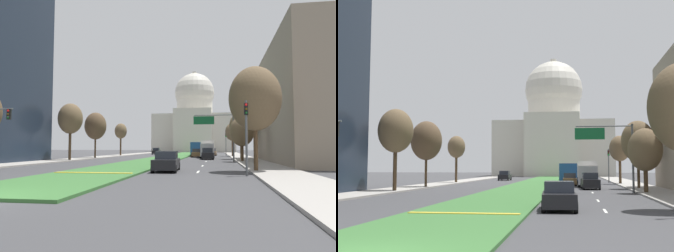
# 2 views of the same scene
# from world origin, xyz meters

# --- Properties ---
(ground_plane) EXTENTS (260.00, 260.00, 0.00)m
(ground_plane) POSITION_xyz_m (0.00, 57.88, 0.00)
(ground_plane) COLOR #3D3D3F
(grass_median) EXTENTS (6.33, 104.18, 0.14)m
(grass_median) POSITION_xyz_m (0.00, 52.09, 0.07)
(grass_median) COLOR #386B33
(grass_median) RESTS_ON ground_plane
(median_curb_nose) EXTENTS (5.70, 0.50, 0.04)m
(median_curb_nose) POSITION_xyz_m (0.00, 11.06, 0.16)
(median_curb_nose) COLOR gold
(median_curb_nose) RESTS_ON grass_median
(lane_dashes_right) EXTENTS (0.16, 70.20, 0.01)m
(lane_dashes_right) POSITION_xyz_m (7.18, 47.23, 0.00)
(lane_dashes_right) COLOR silver
(lane_dashes_right) RESTS_ON ground_plane
(sidewalk_left) EXTENTS (4.00, 104.18, 0.15)m
(sidewalk_left) POSITION_xyz_m (-13.20, 46.30, 0.07)
(sidewalk_left) COLOR #9E9991
(sidewalk_left) RESTS_ON ground_plane
(sidewalk_right) EXTENTS (4.00, 104.18, 0.15)m
(sidewalk_right) POSITION_xyz_m (13.20, 46.30, 0.07)
(sidewalk_right) COLOR #9E9991
(sidewalk_right) RESTS_ON ground_plane
(midrise_block_right) EXTENTS (13.23, 29.12, 14.47)m
(midrise_block_right) POSITION_xyz_m (21.81, 32.24, 7.24)
(midrise_block_right) COLOR gray
(midrise_block_right) RESTS_ON ground_plane
(capitol_building) EXTENTS (31.17, 24.37, 32.27)m
(capitol_building) POSITION_xyz_m (0.00, 115.06, 12.40)
(capitol_building) COLOR beige
(capitol_building) RESTS_ON ground_plane
(traffic_light_near_right) EXTENTS (0.28, 0.35, 5.20)m
(traffic_light_near_right) POSITION_xyz_m (10.70, 11.83, 3.31)
(traffic_light_near_right) COLOR #515456
(traffic_light_near_right) RESTS_ON ground_plane
(traffic_light_far_right) EXTENTS (0.28, 0.35, 5.20)m
(traffic_light_far_right) POSITION_xyz_m (10.70, 61.33, 3.31)
(traffic_light_far_right) COLOR #515456
(traffic_light_far_right) RESTS_ON ground_plane
(overhead_guide_sign) EXTENTS (5.44, 0.20, 6.50)m
(overhead_guide_sign) POSITION_xyz_m (8.89, 32.70, 4.64)
(overhead_guide_sign) COLOR #515456
(overhead_guide_sign) RESTS_ON ground_plane
(street_tree_right_near) EXTENTS (4.13, 4.13, 8.43)m
(street_tree_right_near) POSITION_xyz_m (11.72, 15.37, 5.83)
(street_tree_right_near) COLOR #4C3823
(street_tree_right_near) RESTS_ON ground_plane
(street_tree_left_mid) EXTENTS (3.50, 3.50, 8.25)m
(street_tree_left_mid) POSITION_xyz_m (-12.13, 32.21, 6.01)
(street_tree_left_mid) COLOR #4C3823
(street_tree_left_mid) RESTS_ON ground_plane
(street_tree_right_mid) EXTENTS (3.18, 3.18, 6.05)m
(street_tree_right_mid) POSITION_xyz_m (11.99, 32.55, 4.03)
(street_tree_right_mid) COLOR #4C3823
(street_tree_right_mid) RESTS_ON ground_plane
(street_tree_left_far) EXTENTS (3.69, 3.69, 7.87)m
(street_tree_left_far) POSITION_xyz_m (-11.82, 41.01, 5.54)
(street_tree_left_far) COLOR #4C3823
(street_tree_left_far) RESTS_ON ground_plane
(street_tree_right_far) EXTENTS (3.69, 3.69, 7.61)m
(street_tree_right_far) POSITION_xyz_m (12.52, 41.42, 5.29)
(street_tree_right_far) COLOR #4C3823
(street_tree_right_far) RESTS_ON ground_plane
(street_tree_left_distant) EXTENTS (2.68, 2.68, 7.16)m
(street_tree_left_distant) POSITION_xyz_m (-12.24, 56.77, 5.41)
(street_tree_left_distant) COLOR #4C3823
(street_tree_left_distant) RESTS_ON ground_plane
(street_tree_right_distant) EXTENTS (2.94, 2.94, 6.91)m
(street_tree_right_distant) POSITION_xyz_m (11.88, 55.88, 5.02)
(street_tree_right_distant) COLOR #4C3823
(street_tree_right_distant) RESTS_ON ground_plane
(sedan_lead_stopped) EXTENTS (2.15, 4.68, 1.64)m
(sedan_lead_stopped) POSITION_xyz_m (4.61, 15.18, 0.78)
(sedan_lead_stopped) COLOR black
(sedan_lead_stopped) RESTS_ON ground_plane
(sedan_midblock) EXTENTS (2.09, 4.53, 1.83)m
(sedan_midblock) POSITION_xyz_m (7.18, 40.46, 0.85)
(sedan_midblock) COLOR black
(sedan_midblock) RESTS_ON ground_plane
(sedan_distant) EXTENTS (1.95, 4.62, 1.64)m
(sedan_distant) POSITION_xyz_m (4.83, 50.54, 0.77)
(sedan_distant) COLOR brown
(sedan_distant) RESTS_ON ground_plane
(sedan_far_horizon) EXTENTS (2.19, 4.34, 1.68)m
(sedan_far_horizon) POSITION_xyz_m (7.58, 61.85, 0.79)
(sedan_far_horizon) COLOR brown
(sedan_far_horizon) RESTS_ON ground_plane
(sedan_very_far) EXTENTS (2.00, 4.17, 1.73)m
(sedan_very_far) POSITION_xyz_m (-7.10, 72.05, 0.81)
(sedan_very_far) COLOR black
(sedan_very_far) RESTS_ON ground_plane
(box_truck_delivery) EXTENTS (2.40, 6.40, 3.20)m
(box_truck_delivery) POSITION_xyz_m (7.03, 46.79, 1.68)
(box_truck_delivery) COLOR #BCBCC1
(box_truck_delivery) RESTS_ON ground_plane
(city_bus) EXTENTS (2.62, 11.00, 2.95)m
(city_bus) POSITION_xyz_m (4.61, 59.08, 1.77)
(city_bus) COLOR #1E4C8C
(city_bus) RESTS_ON ground_plane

